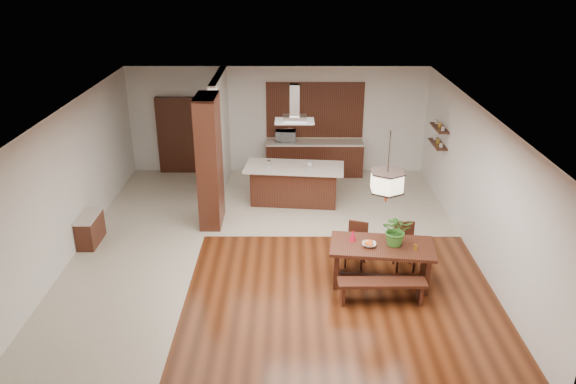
{
  "coord_description": "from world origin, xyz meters",
  "views": [
    {
      "loc": [
        0.34,
        -10.2,
        5.57
      ],
      "look_at": [
        0.3,
        0.0,
        1.25
      ],
      "focal_mm": 35.0,
      "sensor_mm": 36.0,
      "label": 1
    }
  ],
  "objects_px": {
    "dining_chair_left": "(356,245)",
    "fruit_bowl": "(369,245)",
    "foliage_plant": "(397,230)",
    "range_hood": "(295,103)",
    "dining_table": "(382,255)",
    "dining_bench": "(381,292)",
    "dining_chair_right": "(405,247)",
    "microwave": "(286,136)",
    "hallway_console": "(90,229)",
    "pendant_lantern": "(388,168)",
    "kitchen_island": "(294,184)",
    "island_cup": "(310,165)"
  },
  "relations": [
    {
      "from": "dining_chair_right",
      "to": "island_cup",
      "type": "relative_size",
      "value": 7.3
    },
    {
      "from": "pendant_lantern",
      "to": "foliage_plant",
      "type": "height_order",
      "value": "pendant_lantern"
    },
    {
      "from": "dining_table",
      "to": "island_cup",
      "type": "bearing_deg",
      "value": 108.79
    },
    {
      "from": "dining_chair_right",
      "to": "foliage_plant",
      "type": "bearing_deg",
      "value": -122.46
    },
    {
      "from": "dining_bench",
      "to": "dining_chair_right",
      "type": "height_order",
      "value": "dining_chair_right"
    },
    {
      "from": "dining_table",
      "to": "dining_bench",
      "type": "distance_m",
      "value": 0.75
    },
    {
      "from": "kitchen_island",
      "to": "hallway_console",
      "type": "bearing_deg",
      "value": -148.21
    },
    {
      "from": "hallway_console",
      "to": "dining_chair_right",
      "type": "height_order",
      "value": "dining_chair_right"
    },
    {
      "from": "dining_chair_right",
      "to": "microwave",
      "type": "height_order",
      "value": "microwave"
    },
    {
      "from": "kitchen_island",
      "to": "microwave",
      "type": "relative_size",
      "value": 4.49
    },
    {
      "from": "range_hood",
      "to": "microwave",
      "type": "relative_size",
      "value": 1.67
    },
    {
      "from": "pendant_lantern",
      "to": "range_hood",
      "type": "height_order",
      "value": "same"
    },
    {
      "from": "fruit_bowl",
      "to": "microwave",
      "type": "bearing_deg",
      "value": 105.35
    },
    {
      "from": "foliage_plant",
      "to": "range_hood",
      "type": "bearing_deg",
      "value": 116.62
    },
    {
      "from": "hallway_console",
      "to": "dining_chair_left",
      "type": "bearing_deg",
      "value": -9.28
    },
    {
      "from": "foliage_plant",
      "to": "kitchen_island",
      "type": "distance_m",
      "value": 4.04
    },
    {
      "from": "pendant_lantern",
      "to": "island_cup",
      "type": "bearing_deg",
      "value": 108.79
    },
    {
      "from": "dining_table",
      "to": "kitchen_island",
      "type": "xyz_separation_m",
      "value": [
        -1.56,
        3.59,
        -0.07
      ]
    },
    {
      "from": "fruit_bowl",
      "to": "island_cup",
      "type": "xyz_separation_m",
      "value": [
        -0.95,
        3.55,
        0.21
      ]
    },
    {
      "from": "dining_table",
      "to": "pendant_lantern",
      "type": "relative_size",
      "value": 1.48
    },
    {
      "from": "hallway_console",
      "to": "dining_chair_right",
      "type": "relative_size",
      "value": 0.98
    },
    {
      "from": "hallway_console",
      "to": "pendant_lantern",
      "type": "distance_m",
      "value": 6.3
    },
    {
      "from": "pendant_lantern",
      "to": "fruit_bowl",
      "type": "xyz_separation_m",
      "value": [
        -0.25,
        -0.04,
        -1.45
      ]
    },
    {
      "from": "dining_table",
      "to": "dining_chair_right",
      "type": "relative_size",
      "value": 2.16
    },
    {
      "from": "dining_chair_left",
      "to": "microwave",
      "type": "relative_size",
      "value": 1.6
    },
    {
      "from": "dining_chair_left",
      "to": "foliage_plant",
      "type": "relative_size",
      "value": 1.46
    },
    {
      "from": "dining_chair_left",
      "to": "microwave",
      "type": "height_order",
      "value": "microwave"
    },
    {
      "from": "dining_chair_left",
      "to": "dining_bench",
      "type": "bearing_deg",
      "value": -58.25
    },
    {
      "from": "dining_chair_left",
      "to": "hallway_console",
      "type": "bearing_deg",
      "value": -171.35
    },
    {
      "from": "dining_bench",
      "to": "dining_chair_right",
      "type": "bearing_deg",
      "value": 62.71
    },
    {
      "from": "range_hood",
      "to": "island_cup",
      "type": "distance_m",
      "value": 1.5
    },
    {
      "from": "kitchen_island",
      "to": "microwave",
      "type": "xyz_separation_m",
      "value": [
        -0.22,
        1.94,
        0.61
      ]
    },
    {
      "from": "dining_table",
      "to": "hallway_console",
      "type": "bearing_deg",
      "value": 165.53
    },
    {
      "from": "microwave",
      "to": "pendant_lantern",
      "type": "bearing_deg",
      "value": -70.76
    },
    {
      "from": "dining_bench",
      "to": "dining_chair_right",
      "type": "distance_m",
      "value": 1.34
    },
    {
      "from": "dining_chair_left",
      "to": "fruit_bowl",
      "type": "relative_size",
      "value": 3.46
    },
    {
      "from": "foliage_plant",
      "to": "island_cup",
      "type": "xyz_separation_m",
      "value": [
        -1.43,
        3.5,
        -0.05
      ]
    },
    {
      "from": "dining_chair_left",
      "to": "dining_table",
      "type": "bearing_deg",
      "value": -39.52
    },
    {
      "from": "fruit_bowl",
      "to": "dining_chair_right",
      "type": "bearing_deg",
      "value": 35.37
    },
    {
      "from": "hallway_console",
      "to": "dining_table",
      "type": "relative_size",
      "value": 0.45
    },
    {
      "from": "dining_chair_left",
      "to": "fruit_bowl",
      "type": "xyz_separation_m",
      "value": [
        0.15,
        -0.66,
        0.37
      ]
    },
    {
      "from": "hallway_console",
      "to": "range_hood",
      "type": "distance_m",
      "value": 5.2
    },
    {
      "from": "hallway_console",
      "to": "dining_chair_right",
      "type": "distance_m",
      "value": 6.41
    },
    {
      "from": "pendant_lantern",
      "to": "foliage_plant",
      "type": "distance_m",
      "value": 1.2
    },
    {
      "from": "fruit_bowl",
      "to": "pendant_lantern",
      "type": "bearing_deg",
      "value": 9.39
    },
    {
      "from": "range_hood",
      "to": "dining_chair_right",
      "type": "bearing_deg",
      "value": -55.97
    },
    {
      "from": "dining_table",
      "to": "range_hood",
      "type": "xyz_separation_m",
      "value": [
        -1.56,
        3.59,
        1.9
      ]
    },
    {
      "from": "dining_table",
      "to": "foliage_plant",
      "type": "bearing_deg",
      "value": 2.68
    },
    {
      "from": "microwave",
      "to": "range_hood",
      "type": "bearing_deg",
      "value": -82.2
    },
    {
      "from": "dining_table",
      "to": "dining_chair_right",
      "type": "height_order",
      "value": "dining_chair_right"
    }
  ]
}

